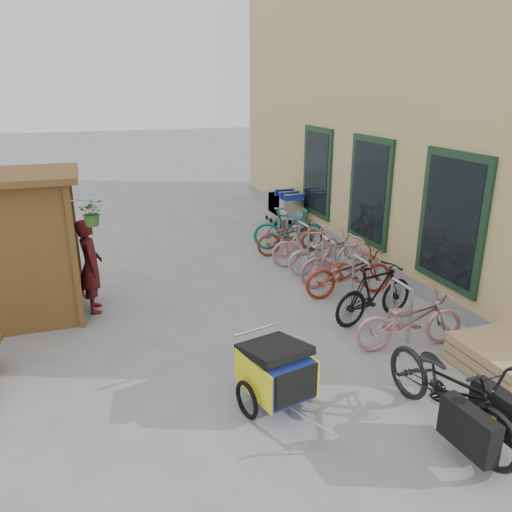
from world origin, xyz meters
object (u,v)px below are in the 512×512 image
object	(u,v)px
kiosk	(5,228)
bike_4	(325,253)
shopping_carts	(283,204)
bike_5	(307,246)
person_kiosk	(91,266)
bike_2	(349,273)
cargo_bike	(452,390)
bike_0	(410,320)
bike_3	(341,262)
pallet_stack	(505,360)
bike_6	(291,236)
child_trailer	(276,370)
bike_7	(289,229)
bike_1	(375,293)

from	to	relation	value
kiosk	bike_4	world-z (taller)	kiosk
shopping_carts	bike_5	world-z (taller)	shopping_carts
shopping_carts	person_kiosk	size ratio (longest dim) A/B	0.99
person_kiosk	bike_2	xyz separation A→B (m)	(4.41, -0.83, -0.36)
cargo_bike	bike_2	xyz separation A→B (m)	(0.80, 3.72, -0.07)
bike_5	bike_2	bearing A→B (deg)	-166.41
kiosk	shopping_carts	xyz separation A→B (m)	(6.28, 4.10, -0.95)
bike_2	person_kiosk	bearing A→B (deg)	81.49
person_kiosk	bike_5	size ratio (longest dim) A/B	1.05
bike_0	bike_3	bearing A→B (deg)	1.81
bike_3	bike_5	distance (m)	1.22
cargo_bike	bike_5	size ratio (longest dim) A/B	1.31
pallet_stack	bike_0	bearing A→B (deg)	127.06
shopping_carts	bike_0	world-z (taller)	shopping_carts
bike_0	shopping_carts	bearing A→B (deg)	-0.59
pallet_stack	bike_6	bearing A→B (deg)	97.86
child_trailer	bike_3	size ratio (longest dim) A/B	0.91
person_kiosk	bike_5	world-z (taller)	person_kiosk
bike_0	bike_7	size ratio (longest dim) A/B	1.00
bike_0	pallet_stack	bearing A→B (deg)	-137.10
cargo_bike	pallet_stack	bearing A→B (deg)	21.87
person_kiosk	bike_7	distance (m)	4.88
person_kiosk	bike_6	distance (m)	4.67
bike_5	bike_7	size ratio (longest dim) A/B	0.91
bike_2	bike_7	xyz separation A→B (m)	(0.01, 2.88, 0.06)
shopping_carts	bike_5	distance (m)	3.37
child_trailer	person_kiosk	distance (m)	4.03
bike_5	bike_1	bearing A→B (deg)	-169.85
kiosk	bike_2	xyz separation A→B (m)	(5.60, -0.85, -1.11)
child_trailer	person_kiosk	bearing A→B (deg)	106.31
shopping_carts	bike_7	xyz separation A→B (m)	(-0.67, -2.07, -0.09)
bike_3	bike_6	world-z (taller)	bike_3
cargo_bike	bike_7	distance (m)	6.64
bike_0	bike_5	size ratio (longest dim) A/B	1.10
bike_1	bike_5	world-z (taller)	bike_1
bike_4	pallet_stack	bearing A→B (deg)	-171.40
shopping_carts	bike_7	size ratio (longest dim) A/B	0.95
bike_2	bike_4	bearing A→B (deg)	-3.73
cargo_bike	bike_0	bearing A→B (deg)	64.72
bike_0	bike_2	bearing A→B (deg)	2.87
kiosk	bike_4	size ratio (longest dim) A/B	1.54
bike_1	bike_7	xyz separation A→B (m)	(0.13, 3.93, 0.02)
bike_2	bike_4	world-z (taller)	bike_2
bike_0	bike_1	size ratio (longest dim) A/B	1.04
bike_2	bike_1	bearing A→B (deg)	175.77
bike_1	bike_3	world-z (taller)	bike_3
bike_1	bike_5	size ratio (longest dim) A/B	1.06
kiosk	bike_5	world-z (taller)	kiosk
shopping_carts	bike_1	size ratio (longest dim) A/B	0.98
person_kiosk	bike_4	bearing A→B (deg)	-87.67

